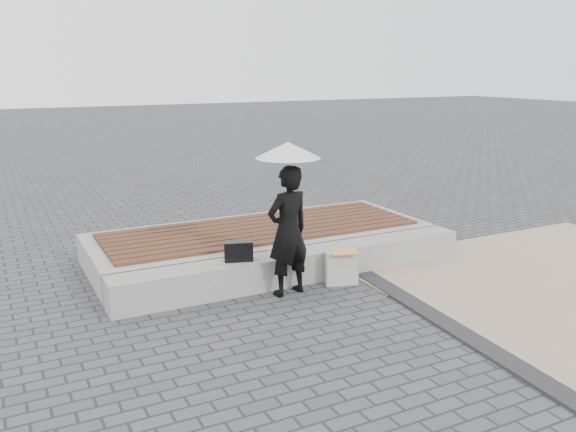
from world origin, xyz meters
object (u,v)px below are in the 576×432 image
object	(u,v)px
handbag	(238,252)
woman	(288,231)
seating_ledge	(299,266)
canvas_tote	(341,268)
parasol	(288,150)

from	to	relation	value
handbag	woman	bearing A→B (deg)	-17.56
seating_ledge	canvas_tote	bearing A→B (deg)	-42.77
seating_ledge	parasol	xyz separation A→B (m)	(-0.36, -0.37, 1.60)
handbag	seating_ledge	bearing A→B (deg)	18.28
seating_ledge	handbag	world-z (taller)	handbag
seating_ledge	parasol	distance (m)	1.68
woman	handbag	size ratio (longest dim) A/B	4.59
seating_ledge	canvas_tote	size ratio (longest dim) A/B	11.31
parasol	handbag	xyz separation A→B (m)	(-0.51, 0.35, -1.28)
woman	parasol	world-z (taller)	parasol
canvas_tote	seating_ledge	bearing A→B (deg)	154.45
canvas_tote	handbag	bearing A→B (deg)	-178.46
handbag	canvas_tote	world-z (taller)	handbag
seating_ledge	woman	bearing A→B (deg)	-133.67
parasol	seating_ledge	bearing A→B (deg)	46.33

